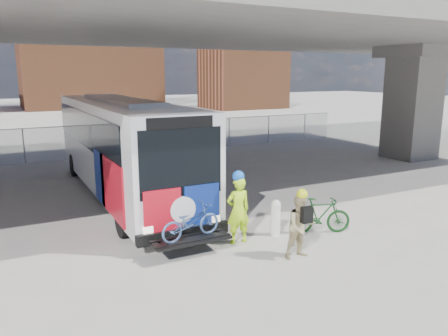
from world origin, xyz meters
TOP-DOWN VIEW (x-y plane):
  - ground at (0.00, 0.00)m, footprint 160.00×160.00m
  - bus at (-2.00, 3.74)m, footprint 2.67×12.98m
  - overpass at (0.00, 4.00)m, footprint 40.00×16.00m
  - chainlink_fence at (0.00, 12.00)m, footprint 30.00×0.06m
  - brick_buildings at (1.23, 48.23)m, footprint 54.00×22.00m
  - smokestack at (14.00, 55.00)m, footprint 2.20×2.20m
  - bollard at (0.74, -2.59)m, footprint 0.28×0.28m
  - cyclist_hivis at (-0.49, -2.59)m, footprint 0.70×0.48m
  - cyclist_tan at (0.42, -4.16)m, footprint 0.83×0.67m
  - bike_parked at (1.99, -3.03)m, footprint 1.83×1.15m

SIDE VIEW (x-z plane):
  - ground at x=0.00m, z-range 0.00..0.00m
  - bike_parked at x=1.99m, z-range 0.00..1.07m
  - bollard at x=0.74m, z-range 0.04..1.09m
  - cyclist_tan at x=0.42m, z-range -0.05..1.74m
  - cyclist_hivis at x=-0.49m, z-range -0.04..2.00m
  - chainlink_fence at x=0.00m, z-range -13.58..16.42m
  - bus at x=-2.00m, z-range 0.26..3.95m
  - brick_buildings at x=1.23m, z-range -0.58..11.42m
  - overpass at x=0.00m, z-range 2.57..10.52m
  - smokestack at x=14.00m, z-range 0.00..25.00m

